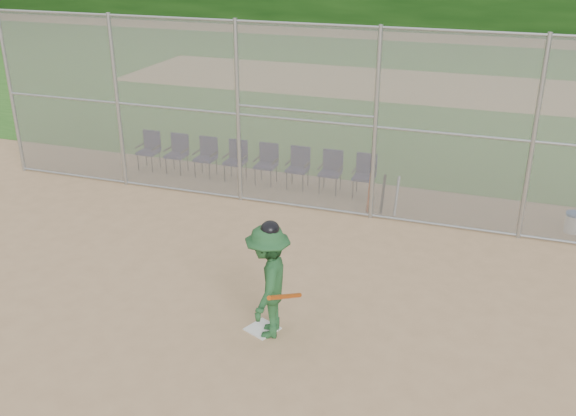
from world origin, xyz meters
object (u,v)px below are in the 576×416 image
(water_cooler, at_px, (573,222))
(chair_0, at_px, (148,151))
(batter_at_plate, at_px, (268,281))
(home_plate, at_px, (262,329))

(water_cooler, bearing_deg, chair_0, 177.08)
(batter_at_plate, bearing_deg, chair_0, 133.06)
(home_plate, bearing_deg, batter_at_plate, -22.22)
(home_plate, xyz_separation_m, chair_0, (-5.35, 5.81, 0.47))
(home_plate, bearing_deg, chair_0, 132.64)
(water_cooler, height_order, chair_0, chair_0)
(home_plate, xyz_separation_m, batter_at_plate, (0.13, -0.05, 0.90))
(batter_at_plate, xyz_separation_m, chair_0, (-5.48, 5.86, -0.43))
(home_plate, bearing_deg, water_cooler, 48.47)
(batter_at_plate, relative_size, water_cooler, 4.44)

